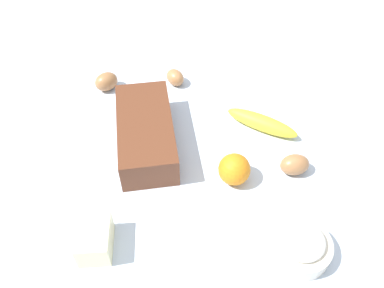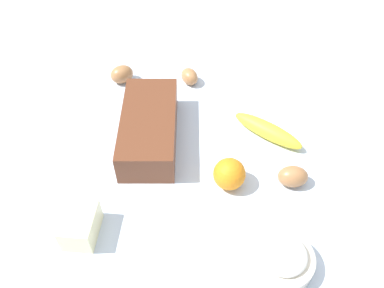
# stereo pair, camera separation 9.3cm
# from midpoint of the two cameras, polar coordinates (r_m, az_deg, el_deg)

# --- Properties ---
(ground_plane) EXTENTS (2.40, 2.40, 0.02)m
(ground_plane) POSITION_cam_midpoint_polar(r_m,az_deg,el_deg) (0.97, -2.75, -2.13)
(ground_plane) COLOR silver
(loaf_pan) EXTENTS (0.28, 0.14, 0.08)m
(loaf_pan) POSITION_cam_midpoint_polar(r_m,az_deg,el_deg) (0.97, -9.39, 1.57)
(loaf_pan) COLOR brown
(loaf_pan) RESTS_ON ground_plane
(flour_bowl) EXTENTS (0.12, 0.12, 0.06)m
(flour_bowl) POSITION_cam_midpoint_polar(r_m,az_deg,el_deg) (0.81, 11.99, -14.17)
(flour_bowl) COLOR silver
(flour_bowl) RESTS_ON ground_plane
(banana) EXTENTS (0.15, 0.17, 0.04)m
(banana) POSITION_cam_midpoint_polar(r_m,az_deg,el_deg) (1.02, 7.40, 2.90)
(banana) COLOR yellow
(banana) RESTS_ON ground_plane
(orange_fruit) EXTENTS (0.07, 0.07, 0.07)m
(orange_fruit) POSITION_cam_midpoint_polar(r_m,az_deg,el_deg) (0.89, 3.10, -3.81)
(orange_fruit) COLOR orange
(orange_fruit) RESTS_ON ground_plane
(butter_block) EXTENTS (0.10, 0.07, 0.06)m
(butter_block) POSITION_cam_midpoint_polar(r_m,az_deg,el_deg) (0.83, -16.96, -13.09)
(butter_block) COLOR #F4EDB2
(butter_block) RESTS_ON ground_plane
(egg_near_butter) EXTENTS (0.08, 0.08, 0.05)m
(egg_near_butter) POSITION_cam_midpoint_polar(r_m,az_deg,el_deg) (1.16, -14.46, 8.54)
(egg_near_butter) COLOR #A36D42
(egg_near_butter) RESTS_ON ground_plane
(egg_beside_bowl) EXTENTS (0.07, 0.07, 0.04)m
(egg_beside_bowl) POSITION_cam_midpoint_polar(r_m,az_deg,el_deg) (1.15, -4.85, 9.36)
(egg_beside_bowl) COLOR #B07748
(egg_beside_bowl) RESTS_ON ground_plane
(egg_loose) EXTENTS (0.05, 0.07, 0.05)m
(egg_loose) POSITION_cam_midpoint_polar(r_m,az_deg,el_deg) (0.93, 11.73, -3.07)
(egg_loose) COLOR #A56F43
(egg_loose) RESTS_ON ground_plane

